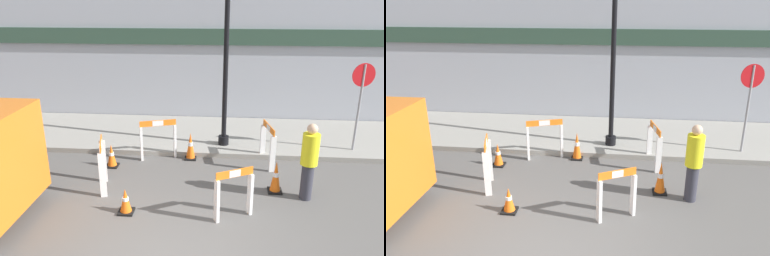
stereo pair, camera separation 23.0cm
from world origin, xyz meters
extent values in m
cube|color=gray|center=(0.00, 6.07, 0.07)|extent=(18.00, 3.13, 0.13)
cube|color=#A3A8B2|center=(0.00, 7.71, 2.75)|extent=(18.00, 0.12, 5.50)
cube|color=#2D4738|center=(0.00, 7.60, 2.80)|extent=(16.20, 0.10, 0.50)
cylinder|color=black|center=(0.88, 5.17, 0.25)|extent=(0.29, 0.29, 0.24)
cylinder|color=black|center=(0.88, 5.17, 2.98)|extent=(0.13, 0.13, 5.71)
cylinder|color=gray|center=(4.33, 5.08, 1.28)|extent=(0.06, 0.06, 2.29)
cylinder|color=red|center=(4.33, 5.08, 2.15)|extent=(0.59, 0.13, 0.60)
cube|color=white|center=(2.05, 3.82, 0.45)|extent=(0.14, 0.08, 0.91)
cube|color=white|center=(1.89, 4.63, 0.45)|extent=(0.14, 0.08, 0.91)
cube|color=orange|center=(1.97, 4.23, 0.98)|extent=(0.19, 0.88, 0.15)
cube|color=white|center=(1.97, 4.23, 0.98)|extent=(0.08, 0.27, 0.14)
cube|color=white|center=(-0.38, 4.49, 0.45)|extent=(0.10, 0.14, 0.90)
cube|color=white|center=(-1.21, 4.21, 0.45)|extent=(0.10, 0.14, 0.90)
cube|color=orange|center=(-0.80, 4.35, 0.97)|extent=(0.89, 0.31, 0.15)
cube|color=white|center=(-0.80, 4.35, 0.97)|extent=(0.27, 0.12, 0.14)
cube|color=white|center=(-1.81, 2.97, 0.50)|extent=(0.14, 0.09, 1.00)
cube|color=white|center=(-1.62, 2.30, 0.50)|extent=(0.14, 0.09, 1.00)
cube|color=orange|center=(-1.71, 2.63, 1.07)|extent=(0.23, 0.73, 0.15)
cube|color=white|center=(-1.71, 2.63, 1.07)|extent=(0.09, 0.23, 0.13)
cube|color=white|center=(0.78, 1.57, 0.43)|extent=(0.11, 0.14, 0.86)
cube|color=white|center=(1.41, 1.90, 0.43)|extent=(0.11, 0.14, 0.86)
cube|color=orange|center=(1.09, 1.73, 0.93)|extent=(0.69, 0.37, 0.15)
cube|color=white|center=(1.09, 1.73, 0.93)|extent=(0.22, 0.13, 0.14)
cube|color=black|center=(-0.99, 1.72, 0.02)|extent=(0.30, 0.30, 0.04)
cone|color=orange|center=(-0.99, 1.72, 0.28)|extent=(0.23, 0.23, 0.48)
cylinder|color=white|center=(-0.99, 1.72, 0.30)|extent=(0.13, 0.13, 0.07)
cube|color=black|center=(-1.87, 3.77, 0.02)|extent=(0.30, 0.30, 0.04)
cone|color=orange|center=(-1.87, 3.77, 0.31)|extent=(0.23, 0.22, 0.54)
cylinder|color=white|center=(-1.87, 3.77, 0.34)|extent=(0.13, 0.13, 0.08)
cube|color=black|center=(0.03, 4.40, 0.02)|extent=(0.30, 0.30, 0.04)
cone|color=orange|center=(0.03, 4.40, 0.38)|extent=(0.22, 0.22, 0.68)
cylinder|color=white|center=(0.03, 4.40, 0.42)|extent=(0.13, 0.13, 0.10)
cube|color=black|center=(2.01, 2.82, 0.02)|extent=(0.30, 0.30, 0.04)
cone|color=orange|center=(2.01, 2.82, 0.38)|extent=(0.22, 0.22, 0.68)
cylinder|color=white|center=(2.01, 2.82, 0.41)|extent=(0.13, 0.13, 0.10)
cylinder|color=#33333D|center=(2.61, 2.58, 0.39)|extent=(0.32, 0.32, 0.79)
cylinder|color=yellow|center=(2.61, 2.58, 1.11)|extent=(0.44, 0.44, 0.66)
sphere|color=#DBAD89|center=(2.61, 2.58, 1.55)|extent=(0.27, 0.27, 0.21)
cylinder|color=black|center=(-3.67, 2.23, 0.30)|extent=(0.60, 0.18, 0.60)
camera|label=1|loc=(0.85, -4.52, 4.01)|focal=35.00mm
camera|label=2|loc=(1.08, -4.49, 4.01)|focal=35.00mm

